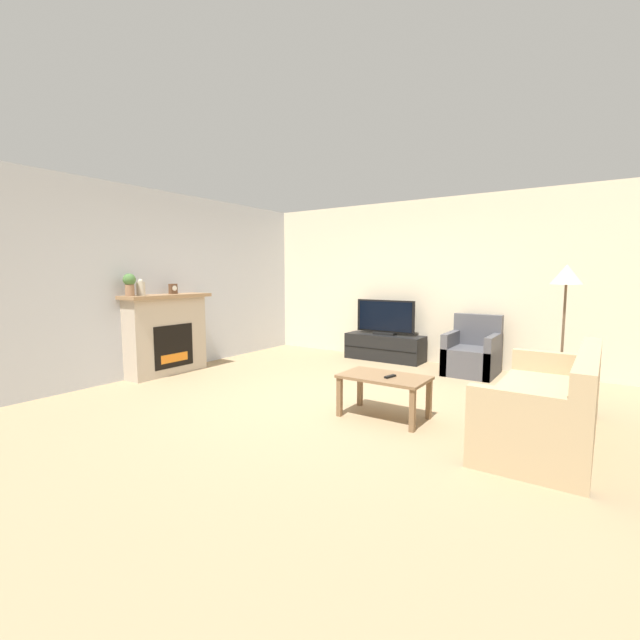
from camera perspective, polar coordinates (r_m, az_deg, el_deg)
ground_plane at (r=5.12m, az=1.04°, el=-10.63°), size 24.00×24.00×0.00m
wall_back at (r=7.43m, az=13.05°, el=5.03°), size 12.00×0.06×2.70m
wall_left at (r=6.93m, az=-19.59°, el=4.76°), size 0.06×12.00×2.70m
fireplace at (r=6.70m, az=-19.79°, el=-1.72°), size 0.45×1.32×1.18m
mantel_vase_left at (r=6.41m, az=-22.79°, el=3.96°), size 0.12×0.12×0.23m
mantel_clock at (r=6.71m, az=-19.00°, el=3.95°), size 0.08×0.11×0.15m
potted_plant at (r=6.32m, az=-24.07°, el=4.52°), size 0.17×0.17×0.30m
tv_stand at (r=7.44m, az=8.62°, el=-3.62°), size 1.34×0.47×0.44m
tv at (r=7.37m, az=8.68°, el=0.20°), size 1.06×0.18×0.59m
armchair at (r=6.73m, az=19.65°, el=-4.41°), size 0.70×0.76×0.87m
coffee_table at (r=4.49m, az=8.54°, el=-8.16°), size 0.88×0.52×0.44m
remote at (r=4.41m, az=9.34°, el=-7.44°), size 0.07×0.16×0.02m
couch at (r=4.40m, az=28.07°, el=-10.41°), size 0.83×1.96×0.83m
floor_lamp at (r=5.51m, az=29.98°, el=4.22°), size 0.34×0.34×1.59m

